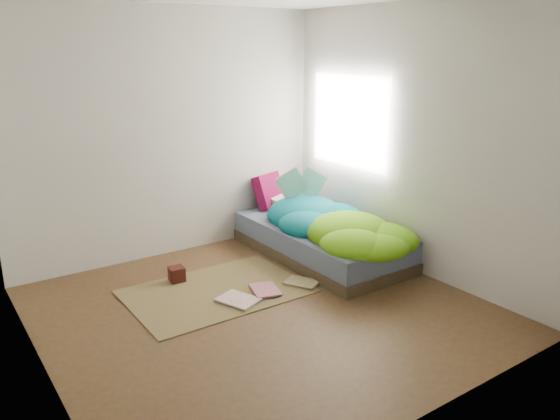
% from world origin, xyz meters
% --- Properties ---
extents(ground, '(3.50, 3.50, 0.00)m').
position_xyz_m(ground, '(0.00, 0.00, 0.00)').
color(ground, '#442E1A').
rests_on(ground, ground).
extents(room_walls, '(3.54, 3.54, 2.62)m').
position_xyz_m(room_walls, '(0.01, 0.01, 1.63)').
color(room_walls, beige).
rests_on(room_walls, ground).
extents(bed, '(1.00, 2.00, 0.34)m').
position_xyz_m(bed, '(1.22, 0.72, 0.17)').
color(bed, '#312A1B').
rests_on(bed, ground).
extents(duvet, '(0.96, 1.84, 0.34)m').
position_xyz_m(duvet, '(1.22, 0.50, 0.51)').
color(duvet, '#086280').
rests_on(duvet, bed).
extents(rug, '(1.60, 1.10, 0.01)m').
position_xyz_m(rug, '(-0.15, 0.55, 0.01)').
color(rug, brown).
rests_on(rug, ground).
extents(pillow_floral, '(0.64, 0.46, 0.13)m').
position_xyz_m(pillow_floral, '(1.41, 1.52, 0.41)').
color(pillow_floral, beige).
rests_on(pillow_floral, bed).
extents(pillow_magenta, '(0.42, 0.27, 0.40)m').
position_xyz_m(pillow_magenta, '(1.16, 1.64, 0.54)').
color(pillow_magenta, '#500527').
rests_on(pillow_magenta, bed).
extents(open_book, '(0.48, 0.27, 0.29)m').
position_xyz_m(open_book, '(1.23, 1.08, 0.83)').
color(open_book, '#34832B').
rests_on(open_book, duvet).
extents(wooden_box, '(0.15, 0.15, 0.14)m').
position_xyz_m(wooden_box, '(-0.35, 0.97, 0.08)').
color(wooden_box, '#34140B').
rests_on(wooden_box, rug).
extents(floor_book_a, '(0.36, 0.42, 0.03)m').
position_xyz_m(floor_book_a, '(-0.22, 0.20, 0.03)').
color(floor_book_a, silver).
rests_on(floor_book_a, rug).
extents(floor_book_b, '(0.32, 0.37, 0.03)m').
position_xyz_m(floor_book_b, '(0.09, 0.31, 0.03)').
color(floor_book_b, '#BA6B7B').
rests_on(floor_book_b, rug).
extents(floor_book_c, '(0.34, 0.37, 0.02)m').
position_xyz_m(floor_book_c, '(0.50, 0.17, 0.02)').
color(floor_book_c, tan).
rests_on(floor_book_c, rug).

